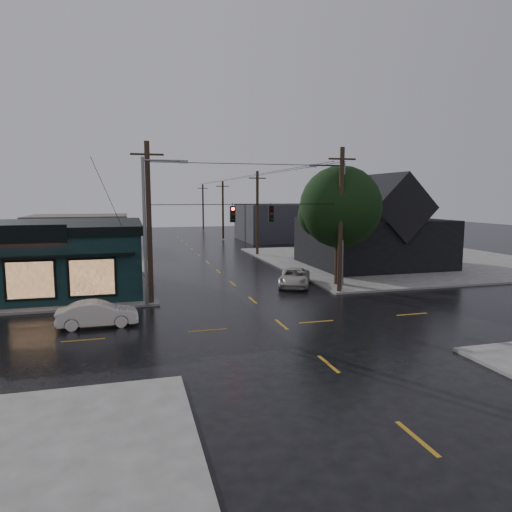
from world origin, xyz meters
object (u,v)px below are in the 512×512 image
object	(u,v)px
suv_silver	(295,277)
corner_tree	(341,207)
sedan_cream	(98,314)
utility_pole_nw	(152,305)
utility_pole_ne	(339,293)

from	to	relation	value
suv_silver	corner_tree	bearing A→B (deg)	10.91
suv_silver	sedan_cream	bearing A→B (deg)	-127.90
utility_pole_nw	utility_pole_ne	distance (m)	13.00
utility_pole_ne	utility_pole_nw	bearing A→B (deg)	180.00
corner_tree	utility_pole_nw	size ratio (longest dim) A/B	0.88
utility_pole_nw	suv_silver	xyz separation A→B (m)	(10.84, 3.25, 0.66)
sedan_cream	suv_silver	size ratio (longest dim) A/B	0.86
utility_pole_ne	suv_silver	world-z (taller)	utility_pole_ne
sedan_cream	suv_silver	world-z (taller)	sedan_cream
suv_silver	utility_pole_nw	bearing A→B (deg)	-139.61
corner_tree	utility_pole_ne	distance (m)	6.59
utility_pole_nw	utility_pole_ne	xyz separation A→B (m)	(13.00, 0.00, 0.00)
sedan_cream	utility_pole_nw	bearing A→B (deg)	-36.32
utility_pole_ne	suv_silver	bearing A→B (deg)	123.60
corner_tree	utility_pole_ne	size ratio (longest dim) A/B	0.88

